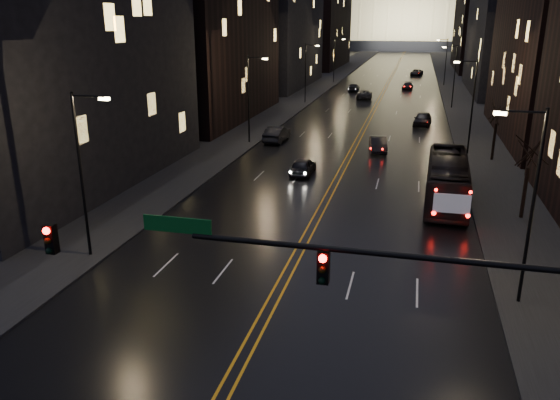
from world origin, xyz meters
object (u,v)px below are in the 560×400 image
Objects in this scene: oncoming_car_a at (303,166)px; oncoming_car_b at (277,134)px; bus at (447,180)px; receding_car_a at (378,144)px; traffic_signal at (407,292)px.

oncoming_car_b is at bearing -65.58° from oncoming_car_a.
oncoming_car_a is at bearing 115.38° from oncoming_car_b.
oncoming_car_a is at bearing 160.15° from bus.
bus is 15.81m from receding_car_a.
oncoming_car_b reaches higher than receding_car_a.
traffic_signal is at bearing 107.82° from oncoming_car_a.
receding_car_a is (-5.86, 14.66, -0.89)m from bus.
bus is 2.73× the size of oncoming_car_a.
oncoming_car_a is 13.29m from oncoming_car_b.
oncoming_car_a is 0.84× the size of oncoming_car_b.
bus is at bearing 136.65° from oncoming_car_b.
receding_car_a is at bearing 114.04° from bus.
traffic_signal is at bearing 110.78° from oncoming_car_b.
traffic_signal is 44.11m from oncoming_car_b.
oncoming_car_b is (-5.31, 12.19, 0.11)m from oncoming_car_a.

